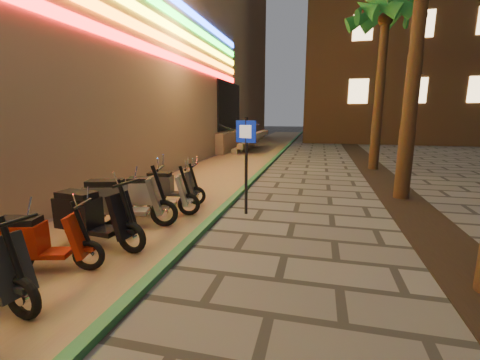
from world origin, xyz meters
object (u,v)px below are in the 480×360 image
(scooter_5, at_px, (37,241))
(scooter_6, at_px, (91,217))
(pedestrian_sign, at_px, (246,153))
(scooter_7, at_px, (120,201))
(scooter_8, at_px, (154,194))
(scooter_9, at_px, (169,186))

(scooter_5, relative_size, scooter_6, 0.85)
(pedestrian_sign, relative_size, scooter_5, 1.45)
(scooter_5, distance_m, scooter_7, 1.98)
(scooter_5, height_order, scooter_8, scooter_8)
(scooter_5, height_order, scooter_6, scooter_6)
(scooter_5, bearing_deg, scooter_9, 71.42)
(scooter_6, distance_m, scooter_9, 2.86)
(scooter_6, height_order, scooter_8, scooter_6)
(scooter_5, height_order, scooter_7, scooter_7)
(scooter_9, bearing_deg, scooter_7, -102.97)
(scooter_6, relative_size, scooter_9, 1.17)
(scooter_5, distance_m, scooter_8, 2.87)
(scooter_7, bearing_deg, scooter_5, -108.30)
(scooter_9, bearing_deg, scooter_8, -90.92)
(scooter_7, xyz_separation_m, scooter_8, (0.29, 0.87, -0.06))
(pedestrian_sign, bearing_deg, scooter_7, -132.00)
(scooter_6, height_order, scooter_7, scooter_7)
(pedestrian_sign, bearing_deg, scooter_6, -116.86)
(scooter_5, distance_m, scooter_6, 1.00)
(scooter_7, relative_size, scooter_9, 1.19)
(scooter_6, bearing_deg, scooter_7, 100.93)
(scooter_9, bearing_deg, scooter_5, -101.41)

